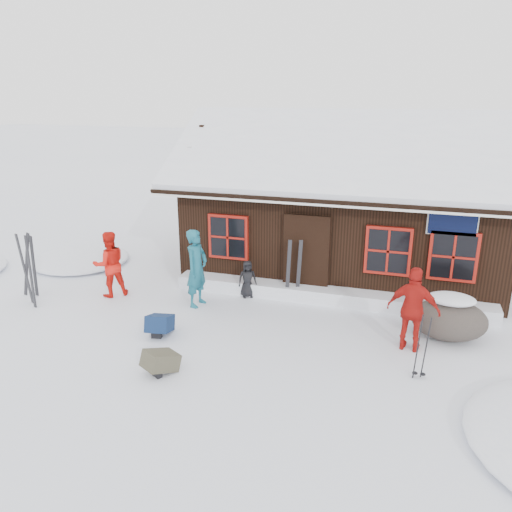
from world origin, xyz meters
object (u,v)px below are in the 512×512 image
object	(u,v)px
skier_orange_left	(110,264)
backpack_olive	(161,364)
skier_teal	(197,268)
ski_pair_left	(30,266)
ski_poles	(422,348)
skier_orange_right	(413,310)
boulder	(449,318)
skier_crouched	(247,279)
backpack_blue	(160,327)

from	to	relation	value
skier_orange_left	backpack_olive	xyz separation A→B (m)	(2.85, -2.88, -0.66)
skier_teal	ski_pair_left	world-z (taller)	skier_teal
ski_pair_left	skier_orange_left	bearing A→B (deg)	32.16
ski_pair_left	ski_poles	bearing A→B (deg)	6.58
skier_orange_right	ski_pair_left	xyz separation A→B (m)	(-8.92, 0.05, -0.06)
ski_poles	backpack_olive	distance (m)	4.61
skier_orange_right	boulder	size ratio (longest dim) A/B	1.13
skier_orange_right	skier_crouched	bearing A→B (deg)	-13.50
boulder	backpack_olive	xyz separation A→B (m)	(-4.98, -2.93, -0.29)
ski_pair_left	backpack_blue	distance (m)	4.11
skier_orange_left	skier_teal	bearing A→B (deg)	137.83
skier_orange_left	ski_poles	world-z (taller)	skier_orange_left
skier_orange_right	skier_crouched	size ratio (longest dim) A/B	1.83
skier_teal	ski_poles	world-z (taller)	skier_teal
ski_poles	backpack_olive	xyz separation A→B (m)	(-4.43, -1.19, -0.42)
skier_crouched	ski_poles	world-z (taller)	ski_poles
skier_teal	backpack_olive	bearing A→B (deg)	-160.42
skier_teal	skier_orange_right	world-z (taller)	skier_teal
boulder	skier_crouched	bearing A→B (deg)	169.24
ski_poles	backpack_blue	distance (m)	5.16
skier_orange_right	backpack_olive	world-z (taller)	skier_orange_right
skier_teal	ski_poles	xyz separation A→B (m)	(5.01, -1.79, -0.34)
skier_orange_left	ski_poles	bearing A→B (deg)	122.29
ski_poles	backpack_blue	size ratio (longest dim) A/B	2.01
ski_poles	skier_crouched	bearing A→B (deg)	147.11
skier_orange_left	ski_pair_left	world-z (taller)	skier_orange_left
skier_crouched	ski_pair_left	size ratio (longest dim) A/B	0.56
skier_orange_right	backpack_blue	size ratio (longest dim) A/B	2.75
ski_pair_left	skier_crouched	bearing A→B (deg)	30.26
ski_poles	backpack_olive	world-z (taller)	ski_poles
skier_teal	ski_pair_left	xyz separation A→B (m)	(-4.09, -0.72, -0.13)
boulder	ski_poles	world-z (taller)	ski_poles
backpack_olive	skier_crouched	bearing A→B (deg)	113.86
skier_teal	backpack_olive	world-z (taller)	skier_teal
boulder	skier_orange_left	bearing A→B (deg)	-179.64
ski_poles	backpack_blue	bearing A→B (deg)	178.39
backpack_blue	skier_orange_right	bearing A→B (deg)	-0.21
skier_teal	ski_pair_left	bearing A→B (deg)	108.51
skier_teal	skier_orange_left	distance (m)	2.28
skier_orange_right	boulder	distance (m)	1.10
ski_pair_left	backpack_olive	world-z (taller)	ski_pair_left
boulder	ski_poles	bearing A→B (deg)	-107.53
skier_crouched	boulder	distance (m)	4.68
skier_teal	boulder	world-z (taller)	skier_teal
backpack_olive	backpack_blue	bearing A→B (deg)	147.78
skier_crouched	ski_pair_left	distance (m)	5.30
skier_orange_left	skier_orange_right	xyz separation A→B (m)	(7.11, -0.67, 0.03)
skier_teal	skier_crouched	xyz separation A→B (m)	(0.97, 0.82, -0.46)
skier_orange_right	backpack_olive	size ratio (longest dim) A/B	2.94
backpack_blue	skier_teal	bearing A→B (deg)	75.20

